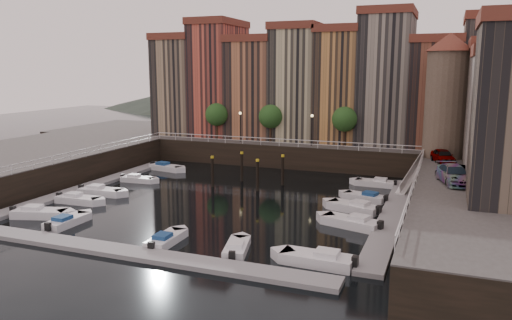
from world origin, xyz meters
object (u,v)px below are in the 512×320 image
at_px(car_b, 463,175).
at_px(car_c, 454,176).
at_px(mooring_pilings, 249,171).
at_px(boat_left_1, 78,199).
at_px(corner_tower, 447,94).
at_px(boat_left_0, 39,213).
at_px(car_a, 443,157).
at_px(boat_left_2, 100,191).
at_px(gangway, 412,173).

height_order(car_b, car_c, car_c).
bearing_deg(mooring_pilings, boat_left_1, -135.37).
bearing_deg(corner_tower, boat_left_0, -140.91).
bearing_deg(boat_left_0, corner_tower, 22.04).
height_order(mooring_pilings, car_a, car_a).
height_order(corner_tower, car_c, corner_tower).
distance_m(corner_tower, boat_left_0, 43.56).
xyz_separation_m(boat_left_1, boat_left_2, (0.01, 3.38, 0.02)).
height_order(mooring_pilings, boat_left_0, mooring_pilings).
height_order(gangway, car_c, car_c).
bearing_deg(car_c, corner_tower, 78.16).
bearing_deg(car_a, gangway, 175.65).
distance_m(gangway, boat_left_2, 33.13).
bearing_deg(mooring_pilings, boat_left_2, -144.04).
bearing_deg(corner_tower, mooring_pilings, -155.97).
relative_size(corner_tower, gangway, 1.66).
xyz_separation_m(gangway, car_b, (4.76, -8.04, 1.76)).
distance_m(mooring_pilings, car_c, 21.83).
bearing_deg(mooring_pilings, boat_left_0, -125.80).
relative_size(mooring_pilings, car_c, 1.35).
bearing_deg(car_c, car_b, 41.04).
xyz_separation_m(boat_left_0, boat_left_1, (-0.05, 5.08, -0.02)).
bearing_deg(boat_left_2, boat_left_0, -94.46).
bearing_deg(corner_tower, boat_left_1, -146.68).
xyz_separation_m(boat_left_1, car_a, (33.03, 17.87, 3.37)).
bearing_deg(car_a, boat_left_1, -169.11).
bearing_deg(gangway, mooring_pilings, -165.46).
xyz_separation_m(gangway, boat_left_1, (-30.08, -17.18, -1.55)).
relative_size(corner_tower, boat_left_0, 2.70).
height_order(gangway, car_a, car_a).
bearing_deg(gangway, car_c, -66.68).
height_order(corner_tower, boat_left_2, corner_tower).
xyz_separation_m(corner_tower, car_a, (0.05, -3.81, -6.46)).
height_order(boat_left_0, boat_left_1, boat_left_0).
xyz_separation_m(boat_left_0, car_a, (32.99, 22.95, 3.35)).
xyz_separation_m(car_b, car_c, (-0.77, -1.21, 0.12)).
xyz_separation_m(mooring_pilings, car_b, (21.96, -3.58, 2.03)).
bearing_deg(boat_left_2, boat_left_1, -94.85).
bearing_deg(boat_left_2, mooring_pilings, 31.24).
height_order(corner_tower, boat_left_0, corner_tower).
bearing_deg(boat_left_0, mooring_pilings, 37.14).
bearing_deg(car_b, car_a, 118.36).
relative_size(corner_tower, car_b, 3.36).
distance_m(mooring_pilings, boat_left_0, 21.98).
height_order(mooring_pilings, car_c, car_c).
distance_m(gangway, mooring_pilings, 17.77).
bearing_deg(car_b, boat_left_0, -141.10).
height_order(gangway, mooring_pilings, gangway).
relative_size(corner_tower, mooring_pilings, 1.87).
distance_m(boat_left_0, car_a, 40.33).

